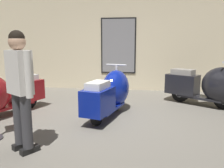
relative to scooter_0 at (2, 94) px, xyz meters
name	(u,v)px	position (x,y,z in m)	size (l,w,h in m)	color
ground_plane	(104,124)	(2.03, -0.15, -0.44)	(60.00, 60.00, 0.00)	slate
showroom_back_wall	(122,36)	(2.03, 3.06, 1.18)	(18.00, 0.24, 3.24)	beige
scooter_0	(2,94)	(0.00, 0.00, 0.00)	(1.01, 1.64, 0.97)	black
scooter_1	(111,92)	(2.06, 0.42, 0.01)	(0.83, 1.68, 0.99)	black
scooter_2	(209,86)	(4.15, 1.31, 0.03)	(1.69, 1.34, 1.04)	black
visitor_0	(20,84)	(1.16, -1.31, 0.46)	(0.46, 0.38, 1.56)	black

